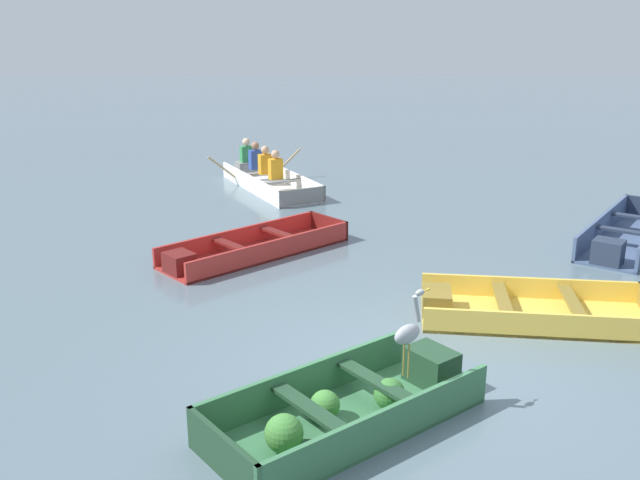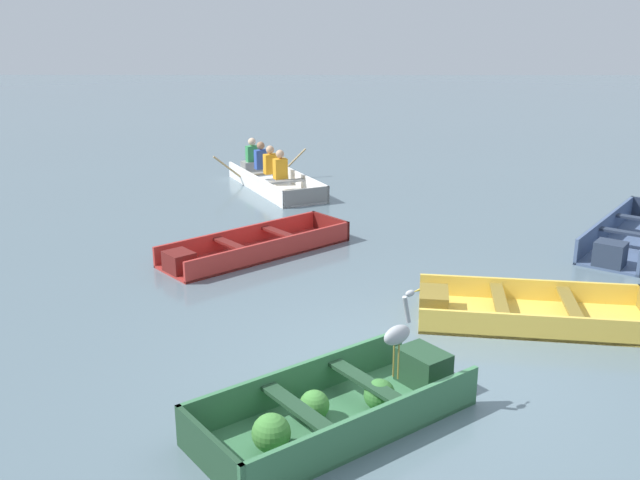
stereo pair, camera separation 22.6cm
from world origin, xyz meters
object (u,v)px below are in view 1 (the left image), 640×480
(skiff_red_mid_moored, at_px, (250,249))
(rowboat_white_with_crew, at_px, (266,176))
(skiff_slate_blue_far_moored, at_px, (628,235))
(heron_on_dinghy, at_px, (408,331))
(skiff_yellow_near_moored, at_px, (525,310))
(dinghy_green_foreground, at_px, (350,407))

(skiff_red_mid_moored, distance_m, rowboat_white_with_crew, 4.78)
(skiff_red_mid_moored, xyz_separation_m, skiff_slate_blue_far_moored, (6.28, 0.54, 0.03))
(skiff_red_mid_moored, height_order, rowboat_white_with_crew, rowboat_white_with_crew)
(heron_on_dinghy, bearing_deg, rowboat_white_with_crew, 101.20)
(skiff_yellow_near_moored, relative_size, skiff_slate_blue_far_moored, 0.91)
(skiff_yellow_near_moored, bearing_deg, rowboat_white_with_crew, 116.94)
(dinghy_green_foreground, xyz_separation_m, skiff_red_mid_moored, (-1.34, 4.87, -0.04))
(dinghy_green_foreground, bearing_deg, skiff_red_mid_moored, 105.36)
(dinghy_green_foreground, height_order, skiff_yellow_near_moored, dinghy_green_foreground)
(skiff_slate_blue_far_moored, height_order, rowboat_white_with_crew, rowboat_white_with_crew)
(rowboat_white_with_crew, bearing_deg, skiff_yellow_near_moored, -63.06)
(skiff_yellow_near_moored, bearing_deg, heron_on_dinghy, -128.70)
(rowboat_white_with_crew, bearing_deg, skiff_red_mid_moored, -89.85)
(skiff_slate_blue_far_moored, bearing_deg, heron_on_dinghy, -129.83)
(skiff_slate_blue_far_moored, xyz_separation_m, rowboat_white_with_crew, (-6.30, 4.24, 0.09))
(skiff_yellow_near_moored, xyz_separation_m, skiff_red_mid_moored, (-3.68, 2.49, 0.01))
(dinghy_green_foreground, bearing_deg, skiff_yellow_near_moored, 45.48)
(dinghy_green_foreground, distance_m, heron_on_dinghy, 0.90)
(skiff_red_mid_moored, relative_size, rowboat_white_with_crew, 0.89)
(skiff_red_mid_moored, height_order, skiff_slate_blue_far_moored, skiff_slate_blue_far_moored)
(heron_on_dinghy, bearing_deg, dinghy_green_foreground, -166.81)
(skiff_red_mid_moored, xyz_separation_m, heron_on_dinghy, (1.87, -4.75, 0.76))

